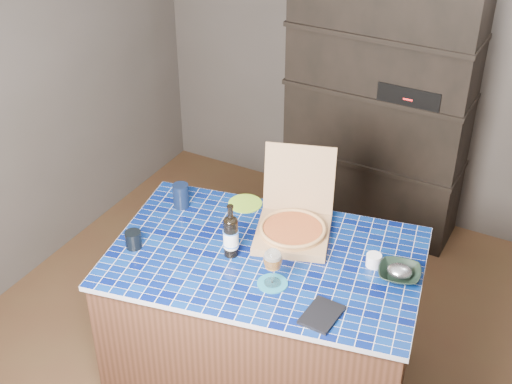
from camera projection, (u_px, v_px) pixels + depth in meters
The scene contains 14 objects.
room at pixel (275, 167), 3.43m from camera, with size 3.50×3.50×3.50m.
shelving_unit at pixel (379, 108), 4.75m from camera, with size 1.20×0.41×1.80m.
kitchen_island at pixel (265, 319), 3.74m from camera, with size 1.68×1.24×0.84m.
pizza_box at pixel (293, 226), 3.63m from camera, with size 0.49×0.54×0.40m.
mead_bottle at pixel (231, 236), 3.46m from camera, with size 0.08×0.08×0.29m.
teal_trivet at pixel (272, 283), 3.33m from camera, with size 0.14×0.14×0.01m, color #196A85.
wine_glass at pixel (273, 260), 3.26m from camera, with size 0.09×0.09×0.20m.
tumbler at pixel (133, 240), 3.55m from camera, with size 0.08×0.08×0.09m, color black.
dvd_case at pixel (322, 315), 3.15m from camera, with size 0.14×0.20×0.02m, color black.
bowl at pixel (399, 274), 3.36m from camera, with size 0.20×0.20×0.05m, color black.
foil_contents at pixel (400, 271), 3.35m from camera, with size 0.12×0.10×0.06m, color #A5A7B1.
white_jar at pixel (374, 260), 3.43m from camera, with size 0.07×0.07×0.06m, color white.
navy_cup at pixel (181, 196), 3.85m from camera, with size 0.09×0.09×0.14m, color black.
green_trivet at pixel (245, 203), 3.90m from camera, with size 0.19×0.19×0.01m, color #8BC92B.
Camera 1 is at (1.32, -2.64, 3.01)m, focal length 50.00 mm.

